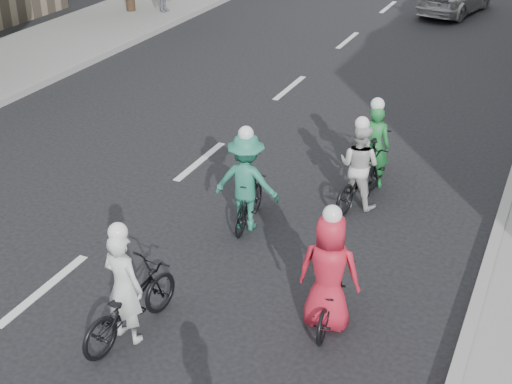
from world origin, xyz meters
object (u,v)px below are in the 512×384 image
Objects in this scene: cyclist_0 at (374,154)px; cyclist_5 at (128,299)px; cyclist_2 at (329,283)px; cyclist_3 at (247,188)px; cyclist_1 at (359,173)px.

cyclist_5 is (-1.76, -5.81, -0.05)m from cyclist_0.
cyclist_3 is at bearing -49.51° from cyclist_2.
cyclist_2 is 1.00× the size of cyclist_5.
cyclist_0 is 6.07m from cyclist_5.
cyclist_0 is 4.51m from cyclist_2.
cyclist_5 is at bearing 79.36° from cyclist_3.
cyclist_2 is 2.95m from cyclist_3.
cyclist_5 is at bearing 64.11° from cyclist_0.
cyclist_3 reaches higher than cyclist_5.
cyclist_3 is at bearing 49.07° from cyclist_0.
cyclist_1 is at bearing -100.62° from cyclist_5.
cyclist_3 is at bearing -85.12° from cyclist_5.
cyclist_1 is at bearing -86.55° from cyclist_2.
cyclist_2 is at bearing -141.98° from cyclist_5.
cyclist_0 is 0.96× the size of cyclist_3.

